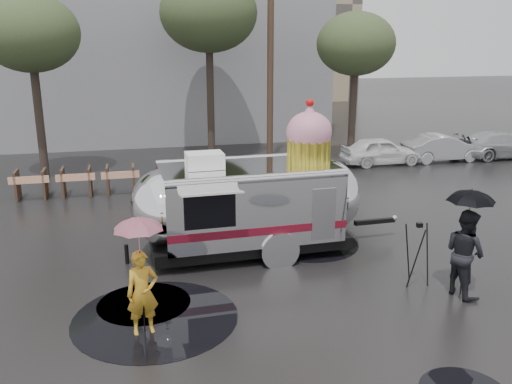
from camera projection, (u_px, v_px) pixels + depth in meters
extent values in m
plane|color=black|center=(327.00, 312.00, 10.97)|extent=(120.00, 120.00, 0.00)
cylinder|color=black|center=(156.00, 318.00, 10.76)|extent=(3.29, 3.29, 0.01)
cylinder|color=black|center=(144.00, 303.00, 11.35)|extent=(1.94, 1.94, 0.01)
cylinder|color=black|center=(309.00, 243.00, 14.64)|extent=(2.66, 2.66, 0.01)
cube|color=slate|center=(115.00, 16.00, 30.73)|extent=(22.00, 12.00, 13.00)
cylinder|color=#473323|center=(270.00, 58.00, 23.38)|extent=(0.28, 0.28, 9.00)
cylinder|color=#382D26|center=(38.00, 103.00, 20.76)|extent=(0.32, 0.32, 5.85)
ellipsoid|color=#2F3F21|center=(30.00, 33.00, 20.05)|extent=(3.64, 3.64, 2.86)
cylinder|color=#382D26|center=(210.00, 84.00, 24.07)|extent=(0.32, 0.32, 6.75)
ellipsoid|color=#2F3F21|center=(209.00, 13.00, 23.24)|extent=(4.20, 4.20, 3.30)
cylinder|color=#382D26|center=(353.00, 100.00, 23.72)|extent=(0.32, 0.32, 5.40)
ellipsoid|color=#2F3F21|center=(356.00, 44.00, 23.06)|extent=(3.36, 3.36, 2.64)
cube|color=#473323|center=(17.00, 185.00, 18.51)|extent=(0.08, 0.80, 1.00)
cube|color=#473323|center=(45.00, 184.00, 18.72)|extent=(0.08, 0.80, 1.00)
cube|color=#E5590C|center=(29.00, 180.00, 18.19)|extent=(1.30, 0.04, 0.25)
cube|color=#473323|center=(63.00, 182.00, 18.85)|extent=(0.08, 0.80, 1.00)
cube|color=#473323|center=(90.00, 181.00, 19.05)|extent=(0.08, 0.80, 1.00)
cube|color=#E5590C|center=(75.00, 177.00, 18.52)|extent=(1.30, 0.04, 0.25)
cube|color=#473323|center=(108.00, 180.00, 19.18)|extent=(0.08, 0.80, 1.00)
cube|color=#473323|center=(134.00, 178.00, 19.38)|extent=(0.08, 0.80, 1.00)
cube|color=#E5590C|center=(120.00, 175.00, 18.86)|extent=(1.30, 0.04, 0.25)
imported|color=silver|center=(381.00, 149.00, 23.56)|extent=(4.00, 1.80, 1.40)
imported|color=#B2B2B7|center=(443.00, 146.00, 24.23)|extent=(4.00, 1.80, 1.40)
imported|color=#B2B2B7|center=(501.00, 142.00, 24.89)|extent=(4.20, 1.80, 1.44)
cube|color=silver|center=(248.00, 200.00, 13.73)|extent=(4.45, 2.42, 1.79)
ellipsoid|color=silver|center=(329.00, 194.00, 14.28)|extent=(1.56, 2.33, 1.79)
ellipsoid|color=silver|center=(161.00, 207.00, 13.19)|extent=(1.56, 2.33, 1.79)
cube|color=black|center=(249.00, 239.00, 14.02)|extent=(5.03, 2.13, 0.30)
cylinder|color=black|center=(279.00, 251.00, 13.19)|extent=(0.70, 0.24, 0.70)
cylinder|color=black|center=(257.00, 224.00, 15.10)|extent=(0.70, 0.24, 0.70)
cylinder|color=silver|center=(280.00, 251.00, 13.05)|extent=(0.96, 0.13, 0.96)
cube|color=black|center=(375.00, 221.00, 14.88)|extent=(1.20, 0.15, 0.12)
sphere|color=silver|center=(394.00, 218.00, 15.01)|extent=(0.16, 0.16, 0.16)
cylinder|color=black|center=(127.00, 254.00, 13.28)|extent=(0.10, 0.10, 0.50)
cube|color=#5A0B19|center=(260.00, 232.00, 12.80)|extent=(4.38, 0.16, 0.20)
cube|color=#5A0B19|center=(238.00, 204.00, 14.92)|extent=(4.38, 0.16, 0.20)
cube|color=black|center=(210.00, 212.00, 12.32)|extent=(1.20, 0.06, 0.80)
cube|color=#AEA9A2|center=(211.00, 194.00, 11.96)|extent=(1.41, 0.54, 0.14)
cube|color=silver|center=(324.00, 214.00, 13.10)|extent=(0.60, 0.05, 1.29)
cube|color=white|center=(205.00, 160.00, 13.16)|extent=(0.91, 0.67, 0.38)
cylinder|color=gold|center=(309.00, 151.00, 13.80)|extent=(1.07, 1.07, 0.60)
ellipsoid|color=pink|center=(309.00, 132.00, 13.67)|extent=(1.19, 1.19, 1.04)
cone|color=pink|center=(310.00, 111.00, 13.53)|extent=(0.51, 0.51, 0.40)
sphere|color=red|center=(310.00, 103.00, 13.47)|extent=(0.20, 0.20, 0.20)
imported|color=#C08B21|center=(142.00, 293.00, 10.03)|extent=(0.64, 0.47, 1.63)
imported|color=pink|center=(139.00, 236.00, 9.72)|extent=(1.11, 1.11, 0.76)
cylinder|color=black|center=(142.00, 292.00, 10.02)|extent=(0.02, 0.02, 1.65)
imported|color=black|center=(465.00, 253.00, 11.51)|extent=(0.68, 1.00, 1.92)
imported|color=black|center=(470.00, 208.00, 11.23)|extent=(1.21, 1.21, 0.83)
cylinder|color=black|center=(464.00, 259.00, 11.55)|extent=(0.02, 0.02, 1.65)
cylinder|color=black|center=(427.00, 254.00, 12.11)|extent=(0.05, 0.33, 1.40)
cylinder|color=black|center=(408.00, 252.00, 12.26)|extent=(0.30, 0.16, 1.40)
cylinder|color=black|center=(416.00, 259.00, 11.85)|extent=(0.27, 0.20, 1.41)
cube|color=black|center=(420.00, 225.00, 11.88)|extent=(0.13, 0.11, 0.10)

